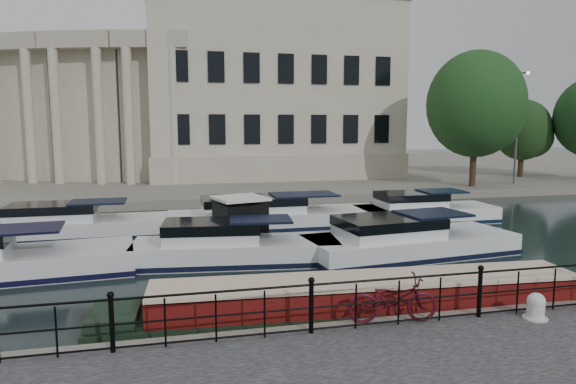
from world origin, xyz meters
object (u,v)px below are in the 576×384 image
object	(u,v)px
narrowboat	(368,310)
harbour_hut	(240,226)
mooring_bollard	(536,307)
bicycle	(393,299)

from	to	relation	value
narrowboat	harbour_hut	distance (m)	8.66
mooring_bollard	harbour_hut	size ratio (longest dim) A/B	0.20
bicycle	mooring_bollard	size ratio (longest dim) A/B	3.34
bicycle	harbour_hut	distance (m)	9.91
narrowboat	harbour_hut	xyz separation A→B (m)	(-2.00, 8.41, 0.59)
bicycle	harbour_hut	world-z (taller)	harbour_hut
harbour_hut	bicycle	bearing A→B (deg)	-93.35
narrowboat	harbour_hut	bearing A→B (deg)	106.92
mooring_bollard	harbour_hut	world-z (taller)	harbour_hut
bicycle	mooring_bollard	bearing A→B (deg)	-91.98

